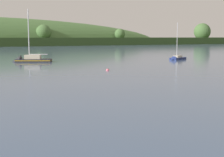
# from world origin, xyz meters

# --- Properties ---
(sailboat_near_mooring) EXTENTS (6.40, 4.40, 10.39)m
(sailboat_near_mooring) POSITION_xyz_m (37.03, 72.23, 0.17)
(sailboat_near_mooring) COLOR navy
(sailboat_near_mooring) RESTS_ON ground
(sailboat_outer_reach) EXTENTS (9.60, 6.48, 13.66)m
(sailboat_outer_reach) POSITION_xyz_m (0.76, 80.44, 0.27)
(sailboat_outer_reach) COLOR #232328
(sailboat_outer_reach) RESTS_ON ground
(mooring_buoy_midchannel) EXTENTS (0.59, 0.59, 0.67)m
(mooring_buoy_midchannel) POSITION_xyz_m (9.41, 54.30, 0.00)
(mooring_buoy_midchannel) COLOR #E06675
(mooring_buoy_midchannel) RESTS_ON ground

